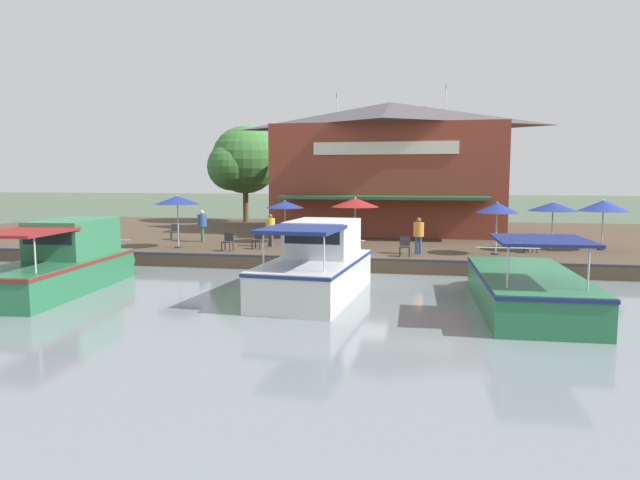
{
  "coord_description": "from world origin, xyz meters",
  "views": [
    {
      "loc": [
        23.09,
        2.87,
        4.01
      ],
      "look_at": [
        -1.0,
        -1.77,
        1.3
      ],
      "focal_mm": 32.0,
      "sensor_mm": 36.0,
      "label": 1
    }
  ],
  "objects_px": {
    "patio_umbrella_mid_patio_right": "(177,200)",
    "patio_umbrella_by_entrance": "(285,205)",
    "person_mid_patio": "(419,232)",
    "tree_downstream_bank": "(242,162)",
    "patio_umbrella_mid_patio_left": "(497,208)",
    "person_near_entrance": "(270,226)",
    "cafe_chair_mid_patio": "(405,245)",
    "patio_umbrella_near_quay_edge": "(553,207)",
    "motorboat_far_downstream": "(70,263)",
    "cafe_chair_back_row_seat": "(228,241)",
    "motorboat_fourth_along": "(522,285)",
    "patio_umbrella_far_corner": "(355,203)",
    "patio_umbrella_back_row": "(604,206)",
    "cafe_chair_under_first_umbrella": "(258,239)",
    "cafe_chair_beside_entrance": "(175,231)",
    "person_at_quay_edge": "(202,222)",
    "cafe_chair_facing_river": "(530,242)"
  },
  "relations": [
    {
      "from": "person_near_entrance",
      "to": "patio_umbrella_far_corner",
      "type": "bearing_deg",
      "value": 88.02
    },
    {
      "from": "person_near_entrance",
      "to": "cafe_chair_beside_entrance",
      "type": "bearing_deg",
      "value": -108.95
    },
    {
      "from": "patio_umbrella_mid_patio_right",
      "to": "patio_umbrella_far_corner",
      "type": "bearing_deg",
      "value": 97.72
    },
    {
      "from": "cafe_chair_facing_river",
      "to": "cafe_chair_under_first_umbrella",
      "type": "xyz_separation_m",
      "value": [
        1.02,
        -12.52,
        0.0
      ]
    },
    {
      "from": "cafe_chair_under_first_umbrella",
      "to": "person_at_quay_edge",
      "type": "distance_m",
      "value": 4.48
    },
    {
      "from": "cafe_chair_facing_river",
      "to": "cafe_chair_beside_entrance",
      "type": "relative_size",
      "value": 1.0
    },
    {
      "from": "patio_umbrella_mid_patio_left",
      "to": "cafe_chair_back_row_seat",
      "type": "distance_m",
      "value": 12.24
    },
    {
      "from": "patio_umbrella_mid_patio_left",
      "to": "patio_umbrella_by_entrance",
      "type": "distance_m",
      "value": 10.74
    },
    {
      "from": "patio_umbrella_back_row",
      "to": "person_mid_patio",
      "type": "relative_size",
      "value": 1.46
    },
    {
      "from": "patio_umbrella_far_corner",
      "to": "patio_umbrella_mid_patio_left",
      "type": "xyz_separation_m",
      "value": [
        0.74,
        6.38,
        -0.14
      ]
    },
    {
      "from": "person_mid_patio",
      "to": "tree_downstream_bank",
      "type": "bearing_deg",
      "value": -139.71
    },
    {
      "from": "patio_umbrella_by_entrance",
      "to": "motorboat_fourth_along",
      "type": "bearing_deg",
      "value": 44.28
    },
    {
      "from": "patio_umbrella_mid_patio_left",
      "to": "person_at_quay_edge",
      "type": "height_order",
      "value": "patio_umbrella_mid_patio_left"
    },
    {
      "from": "person_near_entrance",
      "to": "tree_downstream_bank",
      "type": "distance_m",
      "value": 16.27
    },
    {
      "from": "patio_umbrella_back_row",
      "to": "tree_downstream_bank",
      "type": "bearing_deg",
      "value": -120.23
    },
    {
      "from": "cafe_chair_mid_patio",
      "to": "patio_umbrella_near_quay_edge",
      "type": "bearing_deg",
      "value": 116.1
    },
    {
      "from": "patio_umbrella_far_corner",
      "to": "motorboat_far_downstream",
      "type": "xyz_separation_m",
      "value": [
        8.75,
        -9.13,
        -1.84
      ]
    },
    {
      "from": "patio_umbrella_far_corner",
      "to": "patio_umbrella_back_row",
      "type": "height_order",
      "value": "patio_umbrella_far_corner"
    },
    {
      "from": "cafe_chair_beside_entrance",
      "to": "patio_umbrella_mid_patio_right",
      "type": "bearing_deg",
      "value": 27.57
    },
    {
      "from": "patio_umbrella_mid_patio_right",
      "to": "patio_umbrella_near_quay_edge",
      "type": "distance_m",
      "value": 17.7
    },
    {
      "from": "person_mid_patio",
      "to": "tree_downstream_bank",
      "type": "height_order",
      "value": "tree_downstream_bank"
    },
    {
      "from": "person_mid_patio",
      "to": "motorboat_far_downstream",
      "type": "relative_size",
      "value": 0.2
    },
    {
      "from": "cafe_chair_facing_river",
      "to": "motorboat_far_downstream",
      "type": "relative_size",
      "value": 0.1
    },
    {
      "from": "patio_umbrella_far_corner",
      "to": "person_near_entrance",
      "type": "bearing_deg",
      "value": -91.98
    },
    {
      "from": "patio_umbrella_near_quay_edge",
      "to": "motorboat_far_downstream",
      "type": "bearing_deg",
      "value": -61.55
    },
    {
      "from": "patio_umbrella_by_entrance",
      "to": "person_at_quay_edge",
      "type": "relative_size",
      "value": 1.32
    },
    {
      "from": "patio_umbrella_back_row",
      "to": "patio_umbrella_far_corner",
      "type": "bearing_deg",
      "value": -80.8
    },
    {
      "from": "patio_umbrella_near_quay_edge",
      "to": "person_at_quay_edge",
      "type": "height_order",
      "value": "patio_umbrella_near_quay_edge"
    },
    {
      "from": "patio_umbrella_mid_patio_right",
      "to": "patio_umbrella_by_entrance",
      "type": "xyz_separation_m",
      "value": [
        -3.24,
        4.5,
        -0.32
      ]
    },
    {
      "from": "patio_umbrella_mid_patio_left",
      "to": "cafe_chair_under_first_umbrella",
      "type": "relative_size",
      "value": 2.75
    },
    {
      "from": "cafe_chair_beside_entrance",
      "to": "person_near_entrance",
      "type": "bearing_deg",
      "value": 71.05
    },
    {
      "from": "patio_umbrella_near_quay_edge",
      "to": "tree_downstream_bank",
      "type": "bearing_deg",
      "value": -124.63
    },
    {
      "from": "cafe_chair_back_row_seat",
      "to": "motorboat_fourth_along",
      "type": "distance_m",
      "value": 13.78
    },
    {
      "from": "person_mid_patio",
      "to": "tree_downstream_bank",
      "type": "distance_m",
      "value": 21.29
    },
    {
      "from": "patio_umbrella_near_quay_edge",
      "to": "cafe_chair_mid_patio",
      "type": "height_order",
      "value": "patio_umbrella_near_quay_edge"
    },
    {
      "from": "cafe_chair_back_row_seat",
      "to": "person_mid_patio",
      "type": "relative_size",
      "value": 0.52
    },
    {
      "from": "patio_umbrella_far_corner",
      "to": "patio_umbrella_mid_patio_left",
      "type": "height_order",
      "value": "patio_umbrella_far_corner"
    },
    {
      "from": "motorboat_far_downstream",
      "to": "cafe_chair_beside_entrance",
      "type": "bearing_deg",
      "value": -174.26
    },
    {
      "from": "patio_umbrella_by_entrance",
      "to": "motorboat_far_downstream",
      "type": "bearing_deg",
      "value": -25.45
    },
    {
      "from": "patio_umbrella_far_corner",
      "to": "person_at_quay_edge",
      "type": "relative_size",
      "value": 1.47
    },
    {
      "from": "cafe_chair_back_row_seat",
      "to": "person_at_quay_edge",
      "type": "height_order",
      "value": "person_at_quay_edge"
    },
    {
      "from": "tree_downstream_bank",
      "to": "motorboat_far_downstream",
      "type": "bearing_deg",
      "value": 3.51
    },
    {
      "from": "patio_umbrella_far_corner",
      "to": "patio_umbrella_back_row",
      "type": "bearing_deg",
      "value": 99.2
    },
    {
      "from": "patio_umbrella_back_row",
      "to": "person_mid_patio",
      "type": "height_order",
      "value": "patio_umbrella_back_row"
    },
    {
      "from": "patio_umbrella_back_row",
      "to": "person_mid_patio",
      "type": "xyz_separation_m",
      "value": [
        3.18,
        -8.45,
        -1.07
      ]
    },
    {
      "from": "patio_umbrella_mid_patio_left",
      "to": "person_near_entrance",
      "type": "bearing_deg",
      "value": -94.76
    },
    {
      "from": "patio_umbrella_near_quay_edge",
      "to": "patio_umbrella_by_entrance",
      "type": "xyz_separation_m",
      "value": [
        -0.97,
        -13.05,
        -0.07
      ]
    },
    {
      "from": "motorboat_far_downstream",
      "to": "motorboat_fourth_along",
      "type": "relative_size",
      "value": 1.01
    },
    {
      "from": "motorboat_fourth_along",
      "to": "tree_downstream_bank",
      "type": "relative_size",
      "value": 1.13
    },
    {
      "from": "patio_umbrella_mid_patio_right",
      "to": "patio_umbrella_by_entrance",
      "type": "relative_size",
      "value": 1.15
    }
  ]
}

